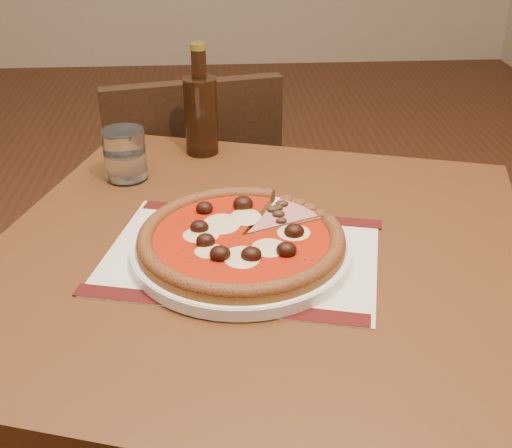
{
  "coord_description": "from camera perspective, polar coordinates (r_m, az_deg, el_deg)",
  "views": [
    {
      "loc": [
        0.39,
        -1.59,
        1.25
      ],
      "look_at": [
        0.44,
        -0.75,
        0.78
      ],
      "focal_mm": 45.0,
      "sensor_mm": 36.0,
      "label": 1
    }
  ],
  "objects": [
    {
      "name": "placemat",
      "position": [
        0.95,
        -1.29,
        -2.78
      ],
      "size": [
        0.45,
        0.37,
        0.0
      ],
      "primitive_type": "cube",
      "rotation": [
        0.0,
        0.0,
        -0.24
      ],
      "color": "silver",
      "rests_on": "table"
    },
    {
      "name": "plate",
      "position": [
        0.94,
        -1.3,
        -2.26
      ],
      "size": [
        0.32,
        0.32,
        0.02
      ],
      "primitive_type": "cylinder",
      "color": "white",
      "rests_on": "placemat"
    },
    {
      "name": "bottle",
      "position": [
        1.27,
        -4.93,
        9.92
      ],
      "size": [
        0.06,
        0.06,
        0.22
      ],
      "color": "#331B0C",
      "rests_on": "table"
    },
    {
      "name": "pizza",
      "position": [
        0.93,
        -1.34,
        -1.23
      ],
      "size": [
        0.3,
        0.3,
        0.04
      ],
      "color": "brown",
      "rests_on": "plate"
    },
    {
      "name": "water_glass",
      "position": [
        1.19,
        -11.57,
        6.07
      ],
      "size": [
        0.09,
        0.09,
        0.09
      ],
      "primitive_type": "cylinder",
      "rotation": [
        0.0,
        0.0,
        0.12
      ],
      "color": "white",
      "rests_on": "table"
    },
    {
      "name": "table",
      "position": [
        1.02,
        0.08,
        -6.97
      ],
      "size": [
        0.99,
        0.99,
        0.75
      ],
      "rotation": [
        0.0,
        0.0,
        -0.29
      ],
      "color": "#5B2F15",
      "rests_on": "ground"
    },
    {
      "name": "chair_far",
      "position": [
        1.65,
        -5.76,
        1.28
      ],
      "size": [
        0.48,
        0.48,
        0.85
      ],
      "rotation": [
        0.0,
        0.0,
        3.36
      ],
      "color": "black",
      "rests_on": "ground"
    },
    {
      "name": "ham_slice",
      "position": [
        1.0,
        2.7,
        0.76
      ],
      "size": [
        0.13,
        0.12,
        0.02
      ],
      "rotation": [
        0.0,
        0.0,
        0.72
      ],
      "color": "brown",
      "rests_on": "plate"
    }
  ]
}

